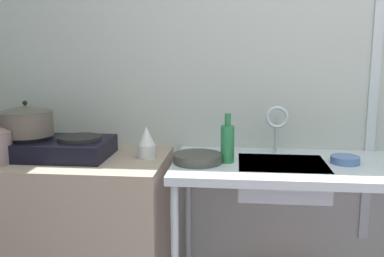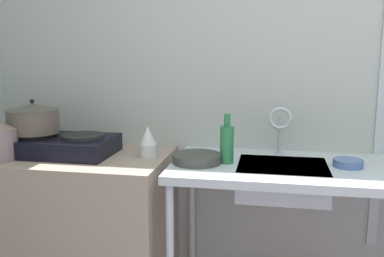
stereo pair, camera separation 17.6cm
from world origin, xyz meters
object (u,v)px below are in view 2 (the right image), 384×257
object	(u,v)px
stove	(59,145)
sink_basin	(282,180)
pot_on_left_burner	(33,118)
faucet	(280,123)
percolator	(148,142)
bottle_by_sink	(227,143)
small_bowl_on_drainboard	(348,163)
frying_pan	(197,158)

from	to	relation	value
stove	sink_basin	bearing A→B (deg)	-0.30
pot_on_left_burner	faucet	distance (m)	1.29
stove	pot_on_left_burner	xyz separation A→B (m)	(-0.14, -0.00, 0.14)
percolator	sink_basin	bearing A→B (deg)	-2.76
faucet	bottle_by_sink	bearing A→B (deg)	-143.55
sink_basin	bottle_by_sink	xyz separation A→B (m)	(-0.27, -0.02, 0.17)
stove	small_bowl_on_drainboard	distance (m)	1.46
frying_pan	bottle_by_sink	bearing A→B (deg)	9.75
pot_on_left_burner	bottle_by_sink	xyz separation A→B (m)	(1.03, -0.02, -0.09)
faucet	bottle_by_sink	world-z (taller)	faucet
pot_on_left_burner	small_bowl_on_drainboard	size ratio (longest dim) A/B	1.97
stove	small_bowl_on_drainboard	world-z (taller)	stove
percolator	sink_basin	distance (m)	0.70
stove	sink_basin	size ratio (longest dim) A/B	1.37
percolator	frying_pan	world-z (taller)	percolator
percolator	stove	bearing A→B (deg)	-176.82
faucet	frying_pan	bearing A→B (deg)	-151.94
stove	bottle_by_sink	size ratio (longest dim) A/B	2.40
faucet	small_bowl_on_drainboard	size ratio (longest dim) A/B	1.87
percolator	bottle_by_sink	size ratio (longest dim) A/B	0.67
percolator	small_bowl_on_drainboard	bearing A→B (deg)	-0.77
sink_basin	percolator	bearing A→B (deg)	177.24
stove	percolator	xyz separation A→B (m)	(0.48, 0.03, 0.03)
bottle_by_sink	frying_pan	bearing A→B (deg)	-170.25
small_bowl_on_drainboard	frying_pan	bearing A→B (deg)	-175.24
small_bowl_on_drainboard	faucet	bearing A→B (deg)	154.66
faucet	bottle_by_sink	xyz separation A→B (m)	(-0.25, -0.19, -0.08)
pot_on_left_burner	bottle_by_sink	world-z (taller)	pot_on_left_burner
percolator	bottle_by_sink	xyz separation A→B (m)	(0.41, -0.05, 0.02)
pot_on_left_burner	sink_basin	bearing A→B (deg)	-0.27
frying_pan	bottle_by_sink	size ratio (longest dim) A/B	0.99
stove	faucet	size ratio (longest dim) A/B	2.23
pot_on_left_burner	frying_pan	bearing A→B (deg)	-2.95
pot_on_left_burner	small_bowl_on_drainboard	xyz separation A→B (m)	(1.60, 0.01, -0.17)
frying_pan	pot_on_left_burner	bearing A→B (deg)	177.05
stove	sink_basin	distance (m)	1.17
bottle_by_sink	faucet	bearing A→B (deg)	36.45
percolator	sink_basin	world-z (taller)	percolator
pot_on_left_burner	small_bowl_on_drainboard	bearing A→B (deg)	0.49
frying_pan	bottle_by_sink	world-z (taller)	bottle_by_sink
percolator	frying_pan	distance (m)	0.28
sink_basin	faucet	size ratio (longest dim) A/B	1.63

